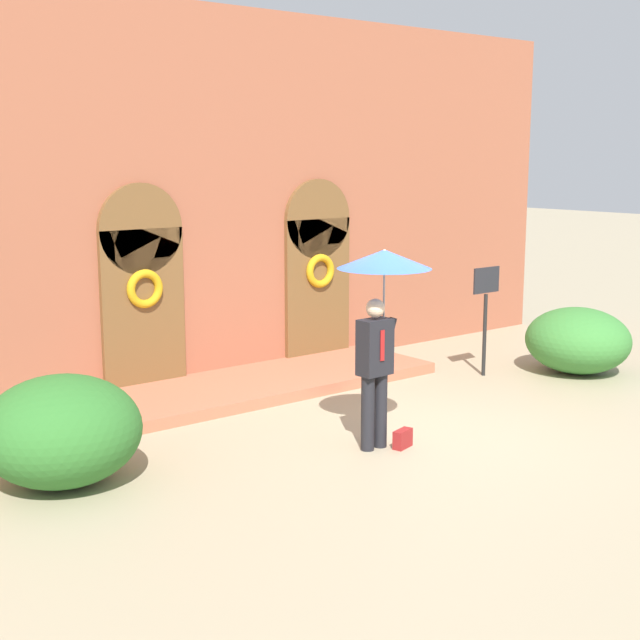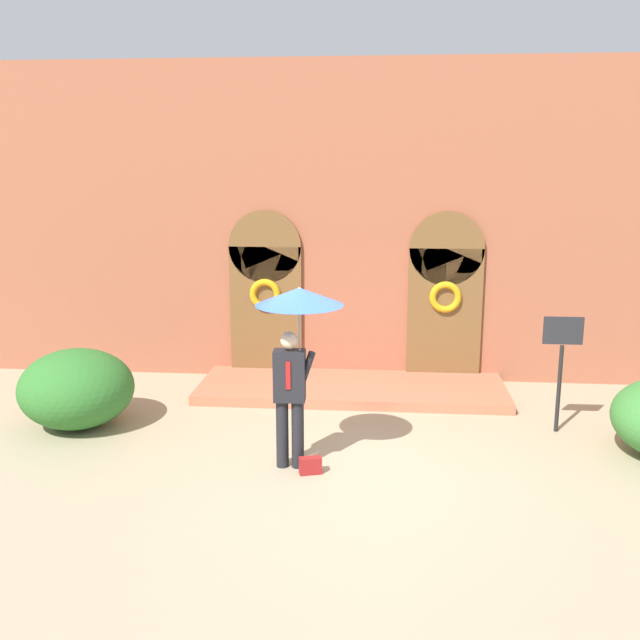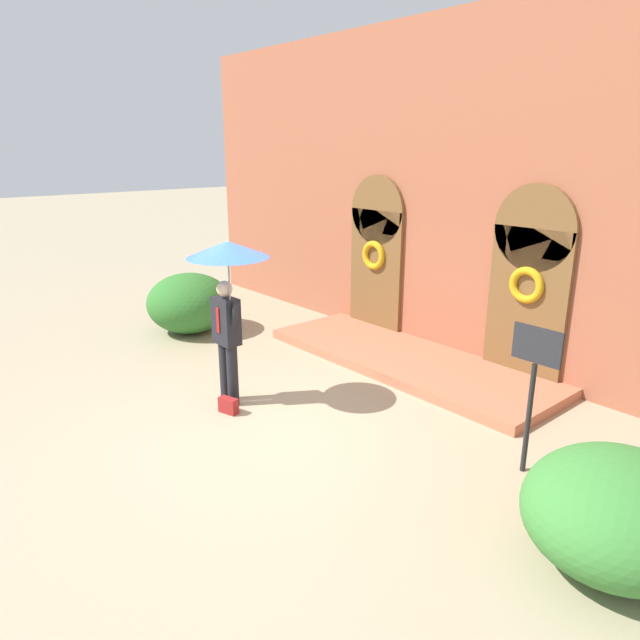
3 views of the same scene
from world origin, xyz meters
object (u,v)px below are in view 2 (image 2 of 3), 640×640
handbag (310,466)px  sign_post (561,355)px  shrub_left (77,388)px  person_with_umbrella (297,323)px

handbag → sign_post: size_ratio=0.16×
handbag → shrub_left: (-3.63, 1.38, 0.47)m
sign_post → shrub_left: (-7.08, -0.40, -0.58)m
person_with_umbrella → handbag: person_with_umbrella is taller
person_with_umbrella → handbag: 1.82m
sign_post → person_with_umbrella: bearing=-156.6°
shrub_left → handbag: bearing=-20.8°
person_with_umbrella → sign_post: 4.03m
person_with_umbrella → shrub_left: 3.87m
shrub_left → sign_post: bearing=3.2°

